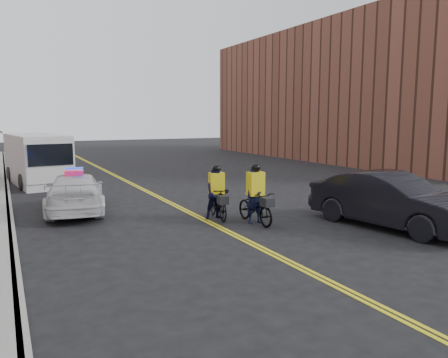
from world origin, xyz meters
TOP-DOWN VIEW (x-y plane):
  - ground at (0.00, 0.00)m, footprint 120.00×120.00m
  - center_line_left at (-0.08, 8.00)m, footprint 0.10×60.00m
  - center_line_right at (0.08, 8.00)m, footprint 0.10×60.00m
  - curb at (-6.00, 8.00)m, footprint 0.20×60.00m
  - building_across at (22.00, 18.00)m, footprint 12.00×30.00m
  - police_cruiser at (-3.76, 5.52)m, footprint 2.84×5.29m
  - dark_sedan at (4.93, -1.57)m, footprint 2.75×5.63m
  - cargo_van at (-4.44, 13.75)m, footprint 3.07×6.53m
  - cyclist_near at (1.35, 0.92)m, footprint 0.74×2.08m
  - cyclist_far at (0.46, 2.07)m, footprint 0.94×1.96m

SIDE VIEW (x-z plane):
  - ground at x=0.00m, z-range 0.00..0.00m
  - center_line_left at x=-0.08m, z-range 0.00..0.01m
  - center_line_right at x=0.08m, z-range 0.00..0.01m
  - curb at x=-6.00m, z-range 0.00..0.15m
  - cyclist_near at x=1.35m, z-range -0.31..1.72m
  - police_cruiser at x=-3.76m, z-range -0.07..1.54m
  - cyclist_far at x=0.46m, z-range -0.20..1.72m
  - dark_sedan at x=4.93m, z-range 0.00..1.78m
  - cargo_van at x=-4.44m, z-range -0.03..2.61m
  - building_across at x=22.00m, z-range 0.00..11.00m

